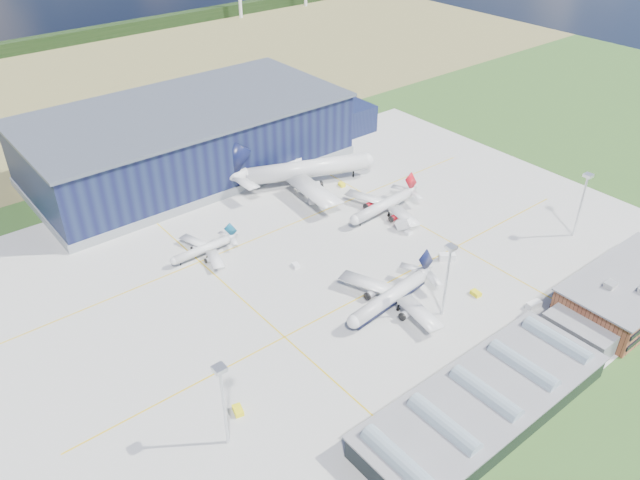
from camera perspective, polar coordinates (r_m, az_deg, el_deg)
The scene contains 24 objects.
ground at distance 189.32m, azimuth 2.29°, elevation -3.47°, with size 600.00×600.00×0.00m, color #2A4B1C.
apron at distance 195.46m, azimuth 0.37°, elevation -2.10°, with size 220.00×160.00×0.08m.
farmland at distance 366.29m, azimuth -21.47°, elevation 12.94°, with size 600.00×220.00×0.01m, color olive.
treeline at distance 439.36m, azimuth -25.33°, elevation 15.76°, with size 600.00×8.00×8.00m, color black.
hangar at distance 253.84m, azimuth -11.46°, elevation 8.96°, with size 145.00×62.00×26.10m.
ops_building at distance 197.33m, azimuth 26.57°, elevation -4.09°, with size 46.00×23.00×10.90m.
glass_concourse at distance 154.08m, azimuth 15.58°, elevation -13.54°, with size 78.00×23.00×8.60m.
light_mast_west at distance 134.66m, azimuth -8.92°, elevation -13.68°, with size 2.60×2.60×23.00m.
light_mast_center at distance 169.76m, azimuth 11.63°, elevation -2.65°, with size 2.60×2.60×23.00m.
light_mast_east at distance 217.98m, azimuth 22.93°, elevation 3.80°, with size 2.60×2.60×23.00m.
airliner_navy at distance 175.01m, azimuth 6.38°, elevation -4.69°, with size 37.11×36.30×12.10m, color silver, non-canonical shape.
airliner_red at distance 218.32m, azimuth 5.71°, elevation 3.55°, with size 34.61×33.86×11.29m, color silver, non-canonical shape.
airliner_widebody at distance 236.06m, azimuth -1.24°, elevation 7.26°, with size 60.56×59.24×19.75m, color silver, non-canonical shape.
airliner_regional at distance 199.64m, azimuth -10.79°, elevation -0.53°, with size 24.95×24.40×8.13m, color silver, non-canonical shape.
gse_tug_a at distance 150.95m, azimuth -7.51°, elevation -15.20°, with size 2.03×3.32×1.38m, color yellow.
gse_tug_b at distance 187.57m, azimuth 14.06°, elevation -4.76°, with size 1.99×2.99×1.30m, color yellow.
gse_van_a at distance 188.06m, azimuth 8.70°, elevation -3.68°, with size 2.58×5.91×2.58m, color white.
gse_cart_a at distance 193.44m, azimuth -2.22°, elevation -2.35°, with size 1.82×2.73×1.18m, color white.
gse_van_b at distance 200.19m, azimuth 11.55°, elevation -1.53°, with size 2.32×5.06×2.32m, color white.
gse_tug_c at distance 238.72m, azimuth 2.00°, elevation 5.08°, with size 1.84×2.95×1.29m, color yellow.
gse_van_c at distance 187.20m, azimuth 18.96°, elevation -5.65°, with size 2.11×4.39×2.11m, color white.
airstair at distance 212.29m, azimuth 7.62°, elevation 1.21°, with size 1.98×4.95×3.17m, color white.
car_a at distance 201.85m, azimuth 22.14°, elevation -3.44°, with size 1.50×3.73×1.27m, color #99999E.
car_b at distance 156.18m, azimuth 10.04°, elevation -13.42°, with size 1.38×3.97×1.31m, color #99999E.
Camera 1 is at (-101.32, -113.46, 112.69)m, focal length 35.00 mm.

